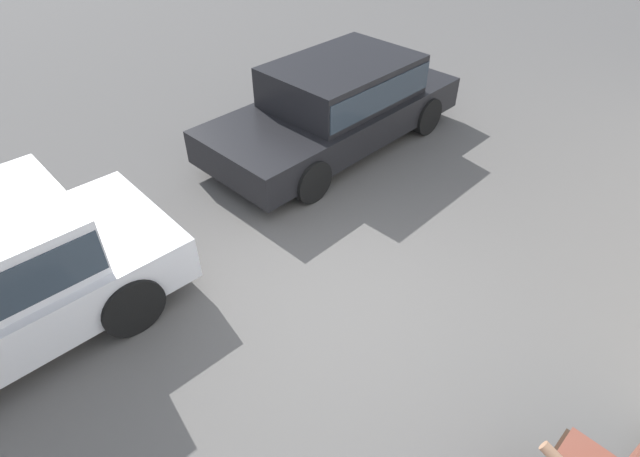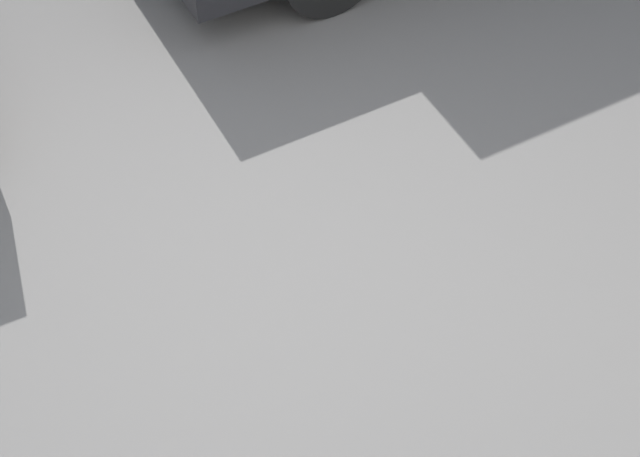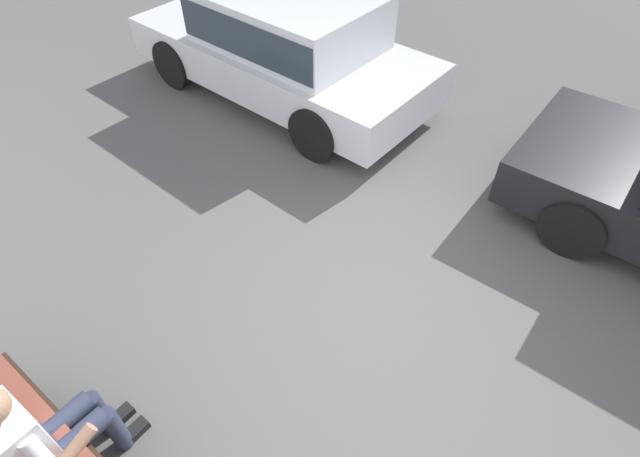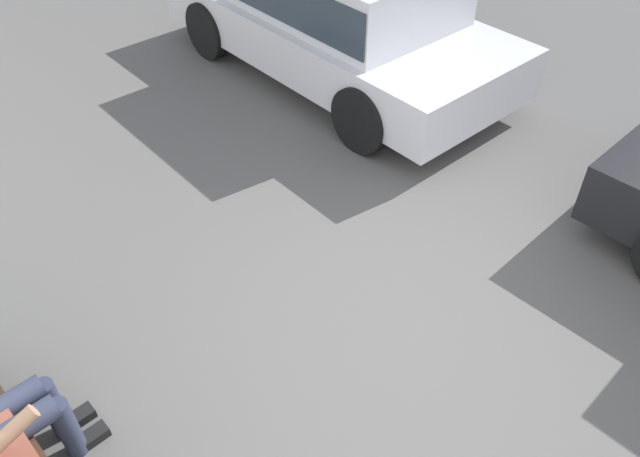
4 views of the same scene
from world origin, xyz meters
The scene contains 2 objects.
ground_plane centered at (0.00, 0.00, 0.00)m, with size 60.00×60.00×0.00m, color #565451.
parked_car_mid centered at (2.99, -2.14, 0.79)m, with size 4.35×2.02×1.44m.
Camera 4 is at (-1.74, 2.60, 3.59)m, focal length 35.00 mm.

